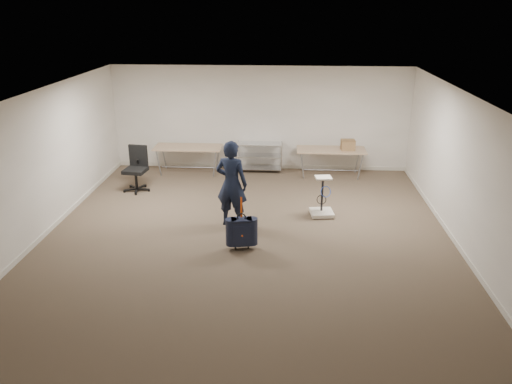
{
  "coord_description": "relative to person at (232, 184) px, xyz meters",
  "views": [
    {
      "loc": [
        0.74,
        -8.79,
        4.31
      ],
      "look_at": [
        0.16,
        0.3,
        0.86
      ],
      "focal_mm": 35.0,
      "sensor_mm": 36.0,
      "label": 1
    }
  ],
  "objects": [
    {
      "name": "room_shell",
      "position": [
        0.36,
        0.76,
        -0.85
      ],
      "size": [
        8.0,
        9.0,
        9.0
      ],
      "color": "beige",
      "rests_on": "ground"
    },
    {
      "name": "equipment_cart",
      "position": [
        1.88,
        0.62,
        -0.67
      ],
      "size": [
        0.54,
        0.54,
        0.88
      ],
      "color": "beige",
      "rests_on": "ground"
    },
    {
      "name": "folding_table_left",
      "position": [
        -1.54,
        3.33,
        -0.23
      ],
      "size": [
        1.8,
        0.75,
        0.73
      ],
      "color": "tan",
      "rests_on": "ground"
    },
    {
      "name": "ground",
      "position": [
        0.36,
        -0.62,
        -0.9
      ],
      "size": [
        9.0,
        9.0,
        0.0
      ],
      "primitive_type": "plane",
      "color": "#4E3D2F",
      "rests_on": "ground"
    },
    {
      "name": "cardboard_box",
      "position": [
        2.68,
        3.3,
        -0.04
      ],
      "size": [
        0.37,
        0.29,
        0.27
      ],
      "primitive_type": "cube",
      "rotation": [
        0.0,
        0.0,
        0.05
      ],
      "color": "#956145",
      "rests_on": "folding_table_right"
    },
    {
      "name": "wire_shelf",
      "position": [
        0.36,
        3.58,
        -0.46
      ],
      "size": [
        1.22,
        0.47,
        0.8
      ],
      "color": "silver",
      "rests_on": "ground"
    },
    {
      "name": "suitcase",
      "position": [
        0.3,
        -1.08,
        -0.55
      ],
      "size": [
        0.41,
        0.28,
        1.04
      ],
      "color": "#162031",
      "rests_on": "ground"
    },
    {
      "name": "office_chair",
      "position": [
        -2.56,
        1.91,
        -0.57
      ],
      "size": [
        0.66,
        0.66,
        1.09
      ],
      "color": "black",
      "rests_on": "ground"
    },
    {
      "name": "folding_table_right",
      "position": [
        2.26,
        3.33,
        -0.23
      ],
      "size": [
        1.8,
        0.75,
        0.73
      ],
      "color": "tan",
      "rests_on": "ground"
    },
    {
      "name": "person",
      "position": [
        0.0,
        0.0,
        0.0
      ],
      "size": [
        0.75,
        0.58,
        1.81
      ],
      "primitive_type": "imported",
      "rotation": [
        0.0,
        0.0,
        2.89
      ],
      "color": "black",
      "rests_on": "ground"
    }
  ]
}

